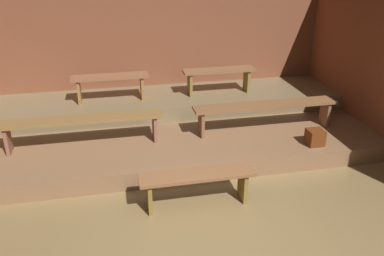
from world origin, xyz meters
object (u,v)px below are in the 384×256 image
Objects in this scene: bench_lower_left at (82,123)px; bench_lower_right at (266,108)px; bench_floor_center at (197,180)px; bench_middle_right at (219,75)px; bench_middle_left at (110,81)px; wooden_crate_lower at (315,137)px.

bench_lower_right is (2.89, 0.00, 0.00)m from bench_lower_left.
bench_middle_right is (1.02, 2.71, 0.52)m from bench_floor_center.
bench_middle_left is 1.97m from bench_middle_right.
bench_floor_center is 2.92m from bench_middle_left.
wooden_crate_lower is at bearing -11.20° from bench_lower_left.
bench_middle_left is (-0.96, 2.71, 0.52)m from bench_floor_center.
bench_floor_center is 2.18m from wooden_crate_lower.
wooden_crate_lower is at bearing -32.55° from bench_middle_left.
wooden_crate_lower is at bearing -62.13° from bench_middle_right.
bench_lower_left is 3.52m from wooden_crate_lower.
bench_lower_left reaches higher than wooden_crate_lower.
bench_lower_right reaches higher than wooden_crate_lower.
bench_lower_right is at bearing 45.18° from bench_floor_center.
bench_lower_left reaches higher than bench_floor_center.
wooden_crate_lower is (2.02, 0.80, 0.03)m from bench_floor_center.
bench_lower_right is 9.92× the size of wooden_crate_lower.
bench_floor_center is at bearing -134.82° from bench_lower_right.
bench_middle_right is at bearing 26.67° from bench_lower_left.
bench_floor_center is at bearing -110.58° from bench_middle_right.
wooden_crate_lower is (2.98, -1.90, -0.49)m from bench_middle_left.
bench_lower_left is at bearing -110.55° from bench_middle_left.
bench_lower_right is (1.47, 1.48, 0.29)m from bench_floor_center.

